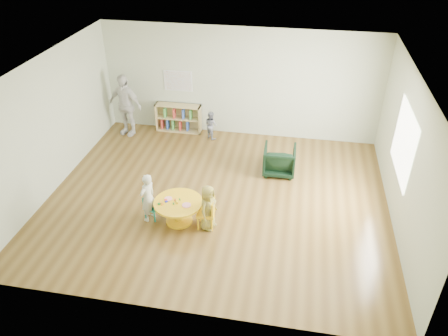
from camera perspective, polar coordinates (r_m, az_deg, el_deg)
name	(u,v)px	position (r m, az deg, el deg)	size (l,w,h in m)	color
room	(217,116)	(8.22, -0.91, 6.82)	(7.10, 7.00, 2.80)	brown
activity_table	(178,208)	(8.43, -5.97, -5.21)	(0.94, 0.94, 0.51)	yellow
kid_chair_left	(151,206)	(8.64, -9.51, -4.88)	(0.33, 0.33, 0.50)	#188473
kid_chair_right	(208,212)	(8.27, -2.07, -5.80)	(0.35, 0.35, 0.62)	yellow
bookshelf	(178,118)	(11.74, -5.98, 6.55)	(1.20, 0.30, 0.75)	tan
alphabet_poster	(178,81)	(11.46, -6.02, 11.25)	(0.74, 0.01, 0.54)	white
armchair	(279,160)	(9.92, 7.24, 1.04)	(0.70, 0.72, 0.66)	black
child_left	(148,198)	(8.46, -9.92, -3.83)	(0.37, 0.24, 1.02)	silver
child_right	(208,208)	(8.16, -2.11, -5.19)	(0.46, 0.30, 0.93)	yellow
toddler	(211,125)	(11.30, -1.70, 5.65)	(0.36, 0.28, 0.74)	#18223E
adult_caretaker	(125,105)	(11.61, -12.78, 8.03)	(0.95, 0.40, 1.63)	silver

